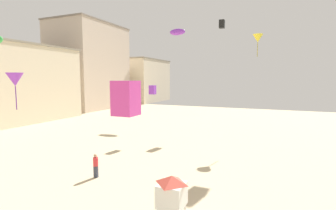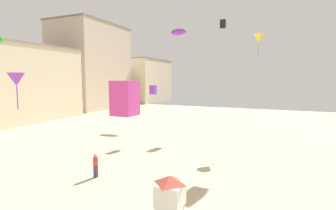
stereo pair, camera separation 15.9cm
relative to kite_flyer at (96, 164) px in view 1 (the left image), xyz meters
name	(u,v)px [view 1 (the left image)]	position (x,y,z in m)	size (l,w,h in m)	color
boardwalk_hotel_near	(5,83)	(-28.79, 13.29, 5.11)	(14.20, 18.87, 12.04)	beige
boardwalk_hotel_mid	(90,67)	(-28.79, 33.33, 8.68)	(11.41, 16.95, 19.18)	#C6B29E
boardwalk_hotel_far	(136,81)	(-28.79, 53.93, 5.40)	(15.75, 18.03, 12.63)	beige
kite_flyer	(96,164)	(0.00, 0.00, 0.00)	(0.34, 0.34, 1.64)	#383D4C
lifeguard_stand	(172,192)	(7.08, -3.61, 0.92)	(1.10, 1.10, 2.55)	white
kite_purple_delta	(15,79)	(-12.68, 3.60, 5.73)	(1.62, 1.62, 3.68)	purple
kite_purple_parafoil	(177,32)	(-3.78, 24.98, 13.29)	(2.62, 0.73, 1.02)	purple
kite_yellow_delta_2	(258,38)	(9.04, 15.79, 10.12)	(1.05, 1.05, 2.39)	yellow
kite_magenta_box	(126,98)	(4.37, -2.88, 4.83)	(1.07, 1.07, 1.68)	#DB3D9E
kite_black_box	(222,24)	(3.97, 21.62, 13.20)	(0.70, 0.70, 1.09)	black
kite_purple_box	(153,90)	(-1.14, 10.84, 4.62)	(0.62, 0.62, 0.97)	purple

